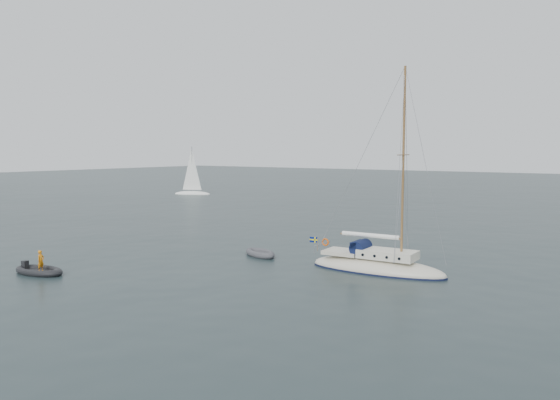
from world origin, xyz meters
The scene contains 5 objects.
ground centered at (0.00, 0.00, 0.00)m, with size 300.00×300.00×0.00m, color black.
sailboat centered at (3.25, 2.93, 0.92)m, with size 8.56×2.57×12.19m.
dinghy centered at (-5.09, 2.69, 0.18)m, with size 2.94×1.33×0.42m.
rib centered at (-12.31, -8.71, 0.21)m, with size 3.38×1.53×1.39m.
distant_yacht_a centered at (-43.81, 36.25, 3.40)m, with size 6.00×3.20×7.95m.
Camera 1 is at (16.51, -25.90, 7.08)m, focal length 35.00 mm.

